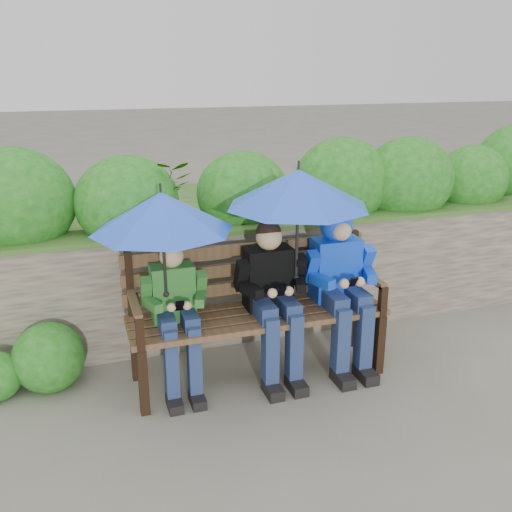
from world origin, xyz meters
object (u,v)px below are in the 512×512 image
object	(u,v)px
umbrella_left	(162,212)
umbrella_right	(298,188)
boy_middle	(272,292)
boy_right	(340,276)
park_bench	(255,302)
boy_left	(176,308)

from	to	relation	value
umbrella_left	umbrella_right	distance (m)	0.99
boy_middle	boy_right	xyz separation A→B (m)	(0.56, 0.01, 0.06)
park_bench	boy_middle	distance (m)	0.18
boy_right	umbrella_right	size ratio (longest dim) A/B	1.19
boy_middle	umbrella_right	distance (m)	0.80
umbrella_left	umbrella_right	bearing A→B (deg)	-1.26
park_bench	boy_right	xyz separation A→B (m)	(0.67, -0.09, 0.17)
park_bench	boy_left	size ratio (longest dim) A/B	1.71
park_bench	boy_left	world-z (taller)	boy_left
boy_right	boy_left	bearing A→B (deg)	-179.94
boy_left	boy_middle	size ratio (longest dim) A/B	0.93
boy_middle	umbrella_left	bearing A→B (deg)	178.83
boy_right	umbrella_right	distance (m)	0.81
boy_middle	boy_right	distance (m)	0.57
umbrella_right	park_bench	bearing A→B (deg)	160.29
park_bench	boy_right	world-z (taller)	boy_right
boy_middle	umbrella_left	distance (m)	1.04
umbrella_right	umbrella_left	bearing A→B (deg)	178.74
boy_left	umbrella_left	xyz separation A→B (m)	(-0.06, 0.01, 0.71)
park_bench	umbrella_left	distance (m)	1.05
boy_right	umbrella_left	distance (m)	1.49
boy_middle	boy_right	size ratio (longest dim) A/B	0.97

